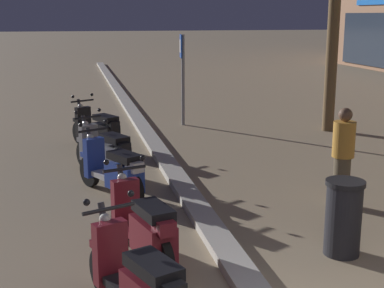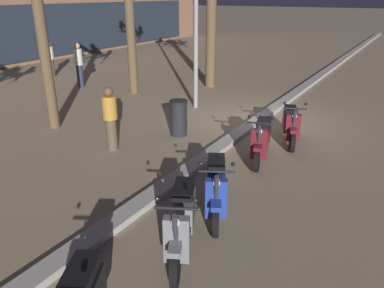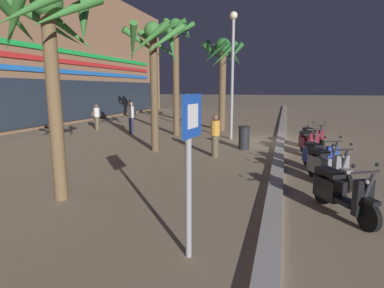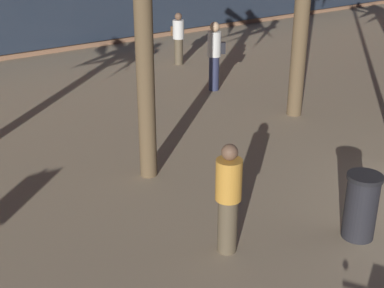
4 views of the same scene
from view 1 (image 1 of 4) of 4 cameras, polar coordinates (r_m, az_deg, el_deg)
scooter_black_far_back at (r=12.15m, az=-9.67°, el=1.40°), size 1.70×1.00×1.17m
scooter_grey_second_in_line at (r=10.10m, az=-8.91°, el=-0.93°), size 1.70×0.96×1.17m
scooter_blue_lead_nearest at (r=8.97m, az=-8.06°, el=-2.80°), size 1.68×0.98×1.17m
scooter_maroon_mid_front at (r=6.61m, az=-5.02°, el=-8.61°), size 1.74×0.75×1.17m
scooter_maroon_last_in_row at (r=5.33m, az=-5.62°, el=-14.29°), size 1.67×0.85×1.17m
crossing_sign at (r=14.67m, az=-1.01°, el=7.77°), size 0.60×0.15×2.40m
pedestrian_window_shopping at (r=8.74m, az=15.35°, el=-1.13°), size 0.34×0.34×1.54m
litter_bin at (r=7.05m, az=15.39°, el=-7.30°), size 0.48×0.48×0.95m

